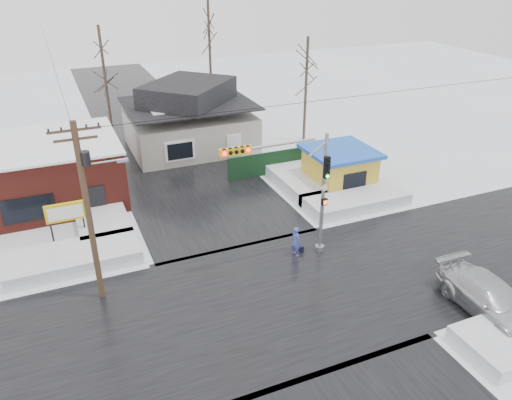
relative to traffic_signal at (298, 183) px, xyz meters
name	(u,v)px	position (x,y,z in m)	size (l,w,h in m)	color
ground	(279,297)	(-2.43, -2.97, -4.54)	(120.00, 120.00, 0.00)	white
road_ns	(279,297)	(-2.43, -2.97, -4.53)	(10.00, 120.00, 0.02)	black
road_ew	(279,297)	(-2.43, -2.97, -4.53)	(120.00, 10.00, 0.02)	black
snowbank_nw	(74,258)	(-11.43, 4.03, -4.14)	(7.00, 3.00, 0.80)	white
snowbank_ne	(355,200)	(6.57, 4.03, -4.14)	(7.00, 3.00, 0.80)	white
snowbank_nside_w	(99,211)	(-9.43, 9.03, -4.14)	(3.00, 8.00, 0.80)	white
snowbank_nside_e	(295,177)	(4.57, 9.03, -4.14)	(3.00, 8.00, 0.80)	white
traffic_signal	(298,183)	(0.00, 0.00, 0.00)	(6.05, 0.68, 7.00)	gray
utility_pole	(88,204)	(-10.36, 0.53, 0.57)	(3.15, 0.44, 9.00)	#382619
brick_building	(26,174)	(-13.43, 13.03, -2.46)	(12.20, 8.20, 4.12)	maroon
marquee_sign	(65,213)	(-11.43, 6.53, -2.62)	(2.20, 0.21, 2.55)	black
house	(189,118)	(-0.43, 19.03, -1.92)	(10.40, 8.40, 5.76)	#A9A598
kiosk	(339,168)	(7.07, 7.03, -3.08)	(4.60, 4.60, 2.88)	gold
fence	(277,162)	(4.07, 11.03, -3.64)	(8.00, 0.12, 1.80)	black
tree_far_left	(101,51)	(-6.43, 23.03, 3.41)	(3.00, 3.00, 10.00)	#332821
tree_far_mid	(209,22)	(3.57, 25.03, 5.00)	(3.00, 3.00, 12.00)	#332821
tree_far_right	(307,59)	(9.57, 17.03, 2.62)	(3.00, 3.00, 9.00)	#332821
pedestrian	(296,242)	(0.07, 0.11, -3.65)	(0.65, 0.43, 1.78)	#3F4BB2
car	(490,299)	(6.12, -7.90, -3.71)	(2.32, 5.70, 1.65)	silver
shopping_bag	(301,250)	(0.50, 0.24, -4.36)	(0.28, 0.12, 0.35)	black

